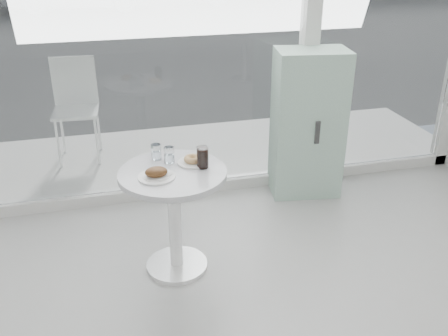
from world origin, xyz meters
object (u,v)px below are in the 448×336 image
object	(u,v)px
plate_fritter	(157,174)
plate_donut	(193,161)
mint_cabinet	(307,124)
water_tumbler_b	(169,156)
water_tumbler_a	(156,153)
main_table	(174,200)
cola_glass	(203,158)
patio_chair	(76,102)

from	to	relation	value
plate_fritter	plate_donut	xyz separation A→B (m)	(0.26, 0.15, -0.01)
mint_cabinet	plate_donut	world-z (taller)	mint_cabinet
mint_cabinet	water_tumbler_b	world-z (taller)	mint_cabinet
plate_donut	water_tumbler_a	xyz separation A→B (m)	(-0.23, 0.13, 0.03)
plate_fritter	main_table	bearing A→B (deg)	30.93
main_table	cola_glass	distance (m)	0.36
main_table	water_tumbler_a	size ratio (longest dim) A/B	6.93
water_tumbler_a	plate_fritter	bearing A→B (deg)	-96.94
plate_donut	water_tumbler_a	size ratio (longest dim) A/B	1.89
plate_fritter	water_tumbler_a	xyz separation A→B (m)	(0.03, 0.28, 0.02)
patio_chair	plate_donut	bearing A→B (deg)	-64.06
cola_glass	main_table	bearing A→B (deg)	-178.21
main_table	patio_chair	xyz separation A→B (m)	(-0.66, 2.12, 0.08)
patio_chair	water_tumbler_b	distance (m)	2.09
main_table	mint_cabinet	world-z (taller)	mint_cabinet
mint_cabinet	water_tumbler_a	xyz separation A→B (m)	(-1.42, -0.67, 0.16)
mint_cabinet	water_tumbler_b	distance (m)	1.54
mint_cabinet	cola_glass	xyz separation A→B (m)	(-1.14, -0.87, 0.19)
mint_cabinet	cola_glass	bearing A→B (deg)	-133.56
water_tumbler_a	mint_cabinet	bearing A→B (deg)	25.15
mint_cabinet	cola_glass	world-z (taller)	mint_cabinet
mint_cabinet	water_tumbler_a	world-z (taller)	mint_cabinet
plate_fritter	water_tumbler_a	distance (m)	0.28
water_tumbler_b	cola_glass	bearing A→B (deg)	-33.44
water_tumbler_b	cola_glass	world-z (taller)	cola_glass
main_table	plate_donut	world-z (taller)	plate_donut
plate_fritter	cola_glass	bearing A→B (deg)	12.88
patio_chair	water_tumbler_b	world-z (taller)	patio_chair
plate_donut	cola_glass	bearing A→B (deg)	-58.12
plate_fritter	cola_glass	xyz separation A→B (m)	(0.32, 0.07, 0.04)
water_tumbler_a	water_tumbler_b	size ratio (longest dim) A/B	0.99
plate_donut	water_tumbler_a	world-z (taller)	water_tumbler_a
main_table	plate_donut	size ratio (longest dim) A/B	3.66
mint_cabinet	plate_fritter	size ratio (longest dim) A/B	5.44
main_table	mint_cabinet	distance (m)	1.61
plate_donut	cola_glass	distance (m)	0.11
cola_glass	water_tumbler_b	bearing A→B (deg)	146.56
water_tumbler_b	main_table	bearing A→B (deg)	-91.35
mint_cabinet	patio_chair	world-z (taller)	mint_cabinet
mint_cabinet	patio_chair	xyz separation A→B (m)	(-2.00, 1.24, -0.03)
main_table	patio_chair	size ratio (longest dim) A/B	0.75
main_table	cola_glass	bearing A→B (deg)	1.79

